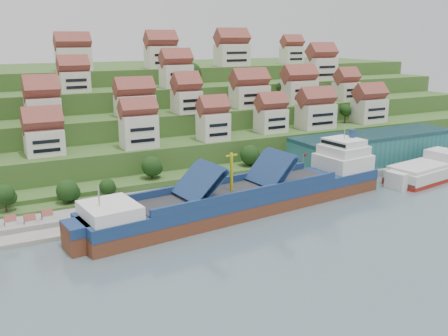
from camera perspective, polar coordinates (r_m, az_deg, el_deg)
ground at (r=132.51m, az=5.11°, el=-4.42°), size 300.00×300.00×0.00m
quay at (r=154.76m, az=8.43°, el=-1.25°), size 180.00×14.00×2.20m
pebble_beach at (r=125.40m, az=-21.31°, el=-6.33°), size 45.00×20.00×1.00m
hillside at (r=222.00m, az=-9.29°, el=6.14°), size 260.00×128.00×31.00m
hillside_village at (r=180.46m, az=-4.80°, el=8.70°), size 155.58×62.91×29.26m
hillside_trees at (r=162.53m, az=-5.34°, el=5.02°), size 137.69×60.39×30.50m
warehouse at (r=174.86m, az=16.70°, el=2.21°), size 60.00×15.00×10.00m
flagpole at (r=148.28m, az=9.04°, el=0.33°), size 1.28×0.16×8.00m
beach_huts at (r=123.54m, az=-22.23°, el=-5.94°), size 14.40×3.70×2.20m
cargo_ship at (r=129.15m, az=3.33°, el=-3.24°), size 86.46×23.05×19.06m
second_ship at (r=169.14m, az=22.44°, el=-0.28°), size 32.58×16.45×9.02m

